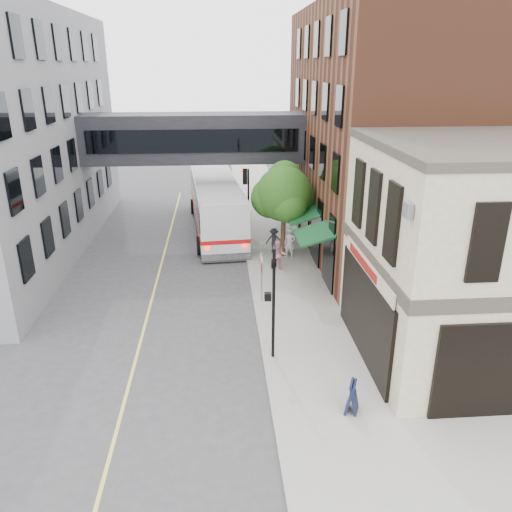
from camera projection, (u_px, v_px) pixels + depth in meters
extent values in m
plane|color=#38383A|center=(268.00, 391.00, 17.79)|extent=(120.00, 120.00, 0.00)
cube|color=gray|center=(277.00, 251.00, 30.94)|extent=(4.00, 60.00, 0.15)
cube|color=tan|center=(500.00, 257.00, 18.85)|extent=(10.00, 8.00, 8.15)
cube|color=#38332B|center=(500.00, 255.00, 18.82)|extent=(10.12, 8.12, 0.50)
cube|color=black|center=(364.00, 314.00, 19.28)|extent=(0.14, 6.40, 3.40)
cube|color=black|center=(363.00, 314.00, 19.27)|extent=(0.04, 5.90, 3.00)
cube|color=maroon|center=(362.00, 262.00, 19.13)|extent=(0.03, 3.60, 0.32)
cube|color=#582D1B|center=(409.00, 134.00, 29.97)|extent=(12.00, 18.00, 14.00)
cube|color=#0E3E1E|center=(298.00, 206.00, 29.75)|extent=(1.80, 13.00, 0.40)
cube|color=black|center=(194.00, 138.00, 32.01)|extent=(14.00, 3.00, 3.00)
cube|color=black|center=(193.00, 141.00, 30.56)|extent=(13.00, 0.08, 1.40)
cube|color=black|center=(195.00, 135.00, 33.45)|extent=(13.00, 0.08, 1.40)
cylinder|color=black|center=(274.00, 305.00, 18.82)|extent=(0.12, 0.12, 4.50)
cube|color=black|center=(268.00, 297.00, 18.68)|extent=(0.25, 0.22, 0.30)
imported|color=black|center=(274.00, 259.00, 18.16)|extent=(0.20, 0.16, 1.00)
cylinder|color=black|center=(248.00, 203.00, 32.79)|extent=(0.12, 0.12, 4.50)
cube|color=black|center=(245.00, 198.00, 32.65)|extent=(0.25, 0.22, 0.30)
cube|color=black|center=(245.00, 176.00, 32.15)|extent=(0.28, 0.28, 1.00)
sphere|color=#FF0C05|center=(242.00, 171.00, 32.01)|extent=(0.18, 0.18, 0.18)
cylinder|color=gray|center=(262.00, 272.00, 23.75)|extent=(0.08, 0.08, 3.00)
cube|color=white|center=(261.00, 258.00, 23.50)|extent=(0.03, 0.75, 0.22)
cube|color=#0C591E|center=(261.00, 247.00, 23.30)|extent=(0.03, 0.70, 0.18)
cube|color=#B20C0C|center=(261.00, 268.00, 23.67)|extent=(0.03, 0.30, 0.40)
cylinder|color=#382619|center=(283.00, 233.00, 29.50)|extent=(0.28, 0.28, 2.80)
sphere|color=#214813|center=(284.00, 194.00, 28.64)|extent=(3.20, 3.20, 3.20)
sphere|color=#214813|center=(296.00, 198.00, 29.31)|extent=(2.20, 2.20, 2.20)
sphere|color=#214813|center=(271.00, 198.00, 28.98)|extent=(2.40, 2.40, 2.40)
sphere|color=#214813|center=(285.00, 178.00, 28.92)|extent=(2.00, 2.00, 2.00)
cube|color=#D8CC4C|center=(157.00, 282.00, 26.74)|extent=(0.12, 40.00, 0.01)
cube|color=silver|center=(216.00, 203.00, 34.56)|extent=(3.96, 13.38, 3.32)
cube|color=black|center=(216.00, 195.00, 34.36)|extent=(4.01, 13.15, 1.20)
cube|color=#B20C0C|center=(216.00, 211.00, 34.77)|extent=(4.03, 13.41, 0.25)
cylinder|color=black|center=(200.00, 246.00, 30.38)|extent=(0.44, 1.17, 1.15)
cylinder|color=black|center=(246.00, 243.00, 30.81)|extent=(0.44, 1.17, 1.15)
cylinder|color=black|center=(193.00, 206.00, 38.83)|extent=(0.44, 1.17, 1.15)
cylinder|color=black|center=(230.00, 205.00, 39.26)|extent=(0.44, 1.17, 1.15)
imported|color=silver|center=(290.00, 243.00, 29.41)|extent=(0.77, 0.63, 1.81)
imported|color=pink|center=(279.00, 255.00, 27.67)|extent=(0.91, 0.76, 1.71)
imported|color=black|center=(274.00, 240.00, 30.28)|extent=(1.09, 0.79, 1.52)
cube|color=#155C1D|center=(282.00, 247.00, 29.96)|extent=(0.51, 0.46, 0.97)
cube|color=black|center=(352.00, 397.00, 16.34)|extent=(0.60, 0.72, 1.10)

